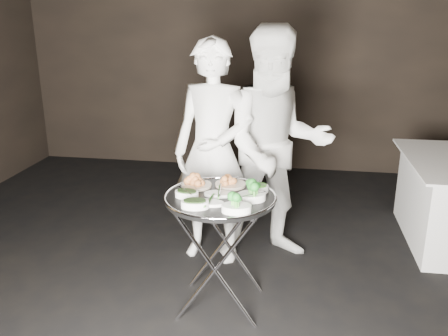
% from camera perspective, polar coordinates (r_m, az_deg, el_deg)
% --- Properties ---
extents(wall_back, '(6.00, 0.05, 3.00)m').
position_cam_1_polar(wall_back, '(6.01, 4.73, 14.00)').
color(wall_back, black).
rests_on(wall_back, floor).
extents(tray_stand, '(0.54, 0.46, 0.79)m').
position_cam_1_polar(tray_stand, '(3.20, -0.44, -9.48)').
color(tray_stand, silver).
rests_on(tray_stand, floor).
extents(serving_tray, '(0.73, 0.73, 0.04)m').
position_cam_1_polar(serving_tray, '(3.05, -0.45, -3.56)').
color(serving_tray, black).
rests_on(serving_tray, tray_stand).
extents(potato_plate_a, '(0.20, 0.20, 0.07)m').
position_cam_1_polar(potato_plate_a, '(3.20, -3.34, -1.67)').
color(potato_plate_a, beige).
rests_on(potato_plate_a, serving_tray).
extents(potato_plate_b, '(0.22, 0.22, 0.08)m').
position_cam_1_polar(potato_plate_b, '(3.21, 0.79, -1.59)').
color(potato_plate_b, beige).
rests_on(potato_plate_b, serving_tray).
extents(greens_bowl, '(0.12, 0.12, 0.07)m').
position_cam_1_polar(greens_bowl, '(3.12, 4.30, -2.32)').
color(greens_bowl, white).
rests_on(greens_bowl, serving_tray).
extents(asparagus_plate_a, '(0.20, 0.13, 0.04)m').
position_cam_1_polar(asparagus_plate_a, '(3.05, -0.60, -3.02)').
color(asparagus_plate_a, white).
rests_on(asparagus_plate_a, serving_tray).
extents(asparagus_plate_b, '(0.19, 0.12, 0.04)m').
position_cam_1_polar(asparagus_plate_b, '(2.91, -1.79, -4.08)').
color(asparagus_plate_b, white).
rests_on(asparagus_plate_b, serving_tray).
extents(spinach_bowl_a, '(0.17, 0.12, 0.06)m').
position_cam_1_polar(spinach_bowl_a, '(3.02, -4.50, -3.02)').
color(spinach_bowl_a, white).
rests_on(spinach_bowl_a, serving_tray).
extents(spinach_bowl_b, '(0.18, 0.13, 0.07)m').
position_cam_1_polar(spinach_bowl_b, '(2.86, -3.52, -4.22)').
color(spinach_bowl_b, white).
rests_on(spinach_bowl_b, serving_tray).
extents(broccoli_bowl_a, '(0.22, 0.20, 0.08)m').
position_cam_1_polar(broccoli_bowl_a, '(2.97, 3.32, -3.27)').
color(broccoli_bowl_a, white).
rests_on(broccoli_bowl_a, serving_tray).
extents(broccoli_bowl_b, '(0.19, 0.15, 0.07)m').
position_cam_1_polar(broccoli_bowl_b, '(2.80, 1.51, -4.67)').
color(broccoli_bowl_b, white).
rests_on(broccoli_bowl_b, serving_tray).
extents(serving_utensils, '(0.57, 0.40, 0.01)m').
position_cam_1_polar(serving_utensils, '(3.09, 0.06, -2.17)').
color(serving_utensils, silver).
rests_on(serving_utensils, serving_tray).
extents(waiter_left, '(0.71, 0.52, 1.77)m').
position_cam_1_polar(waiter_left, '(3.71, -1.33, 1.84)').
color(waiter_left, white).
rests_on(waiter_left, floor).
extents(waiter_right, '(1.06, 0.92, 1.86)m').
position_cam_1_polar(waiter_right, '(3.72, 6.31, 2.50)').
color(waiter_right, white).
rests_on(waiter_right, floor).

